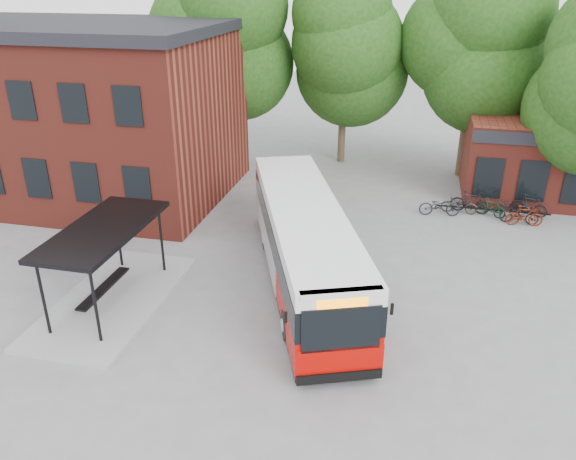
% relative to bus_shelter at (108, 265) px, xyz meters
% --- Properties ---
extents(ground, '(100.00, 100.00, 0.00)m').
position_rel_bus_shelter_xyz_m(ground, '(4.50, 1.00, -1.45)').
color(ground, slate).
extents(station_building, '(18.40, 10.40, 8.50)m').
position_rel_bus_shelter_xyz_m(station_building, '(-8.50, 10.00, 2.80)').
color(station_building, maroon).
rests_on(station_building, ground).
extents(bus_shelter, '(3.60, 7.00, 2.90)m').
position_rel_bus_shelter_xyz_m(bus_shelter, '(0.00, 0.00, 0.00)').
color(bus_shelter, black).
rests_on(bus_shelter, ground).
extents(bike_rail, '(5.20, 0.10, 0.38)m').
position_rel_bus_shelter_xyz_m(bike_rail, '(13.78, 11.00, -1.26)').
color(bike_rail, black).
rests_on(bike_rail, ground).
extents(tree_0, '(7.92, 7.92, 11.00)m').
position_rel_bus_shelter_xyz_m(tree_0, '(-1.50, 17.00, 4.05)').
color(tree_0, '#1A3F10').
rests_on(tree_0, ground).
extents(tree_1, '(7.92, 7.92, 10.40)m').
position_rel_bus_shelter_xyz_m(tree_1, '(5.50, 18.00, 3.75)').
color(tree_1, '#1A3F10').
rests_on(tree_1, ground).
extents(tree_2, '(7.92, 7.92, 11.00)m').
position_rel_bus_shelter_xyz_m(tree_2, '(12.50, 17.00, 4.05)').
color(tree_2, '#1A3F10').
rests_on(tree_2, ground).
extents(city_bus, '(6.76, 12.22, 3.08)m').
position_rel_bus_shelter_xyz_m(city_bus, '(6.31, 2.90, 0.09)').
color(city_bus, '#B60602').
rests_on(city_bus, ground).
extents(bicycle_0, '(1.97, 0.89, 1.00)m').
position_rel_bus_shelter_xyz_m(bicycle_0, '(11.31, 10.57, -0.95)').
color(bicycle_0, black).
rests_on(bicycle_0, ground).
extents(bicycle_1, '(1.91, 0.84, 1.11)m').
position_rel_bus_shelter_xyz_m(bicycle_1, '(12.75, 11.29, -0.90)').
color(bicycle_1, black).
rests_on(bicycle_1, ground).
extents(bicycle_2, '(1.75, 0.74, 0.90)m').
position_rel_bus_shelter_xyz_m(bicycle_2, '(12.24, 11.10, -1.00)').
color(bicycle_2, '#312E29').
rests_on(bicycle_2, ground).
extents(bicycle_3, '(1.52, 1.00, 0.89)m').
position_rel_bus_shelter_xyz_m(bicycle_3, '(13.67, 11.02, -1.01)').
color(bicycle_3, '#0F311E').
rests_on(bicycle_3, ground).
extents(bicycle_4, '(1.79, 0.90, 0.90)m').
position_rel_bus_shelter_xyz_m(bicycle_4, '(14.67, 11.45, -1.00)').
color(bicycle_4, black).
rests_on(bicycle_4, ground).
extents(bicycle_5, '(1.70, 0.63, 1.00)m').
position_rel_bus_shelter_xyz_m(bicycle_5, '(15.07, 10.22, -0.95)').
color(bicycle_5, '#5E1F0E').
rests_on(bicycle_5, ground).
extents(bicycle_6, '(1.76, 0.74, 0.90)m').
position_rel_bus_shelter_xyz_m(bicycle_6, '(14.89, 10.45, -1.00)').
color(bicycle_6, black).
rests_on(bicycle_6, ground).
extents(bicycle_7, '(1.73, 1.10, 1.01)m').
position_rel_bus_shelter_xyz_m(bicycle_7, '(15.51, 11.63, -0.95)').
color(bicycle_7, black).
rests_on(bicycle_7, ground).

